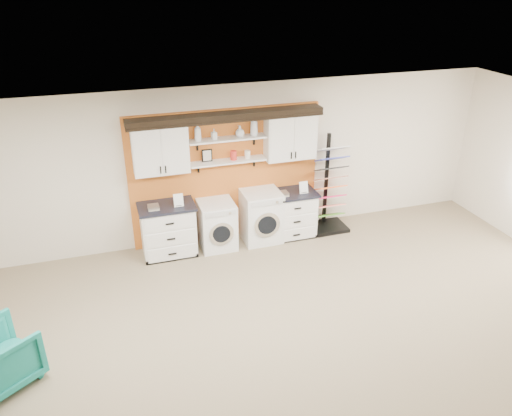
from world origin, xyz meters
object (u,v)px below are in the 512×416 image
object	(u,v)px
dryer	(261,216)
sample_rack	(329,201)
base_cabinet_left	(168,230)
base_cabinet_right	(291,213)
washer	(217,225)

from	to	relation	value
dryer	sample_rack	bearing A→B (deg)	0.96
base_cabinet_left	base_cabinet_right	bearing A→B (deg)	0.00
base_cabinet_right	sample_rack	xyz separation A→B (m)	(0.77, 0.02, 0.13)
sample_rack	washer	bearing A→B (deg)	-179.65
base_cabinet_right	dryer	bearing A→B (deg)	-179.66
base_cabinet_left	base_cabinet_right	size ratio (longest dim) A/B	1.08
base_cabinet_left	sample_rack	distance (m)	3.03
washer	sample_rack	xyz separation A→B (m)	(2.17, 0.02, 0.14)
washer	sample_rack	distance (m)	2.18
base_cabinet_right	sample_rack	size ratio (longest dim) A/B	0.48
base_cabinet_left	washer	distance (m)	0.86
base_cabinet_left	washer	bearing A→B (deg)	-0.23
base_cabinet_left	washer	xyz separation A→B (m)	(0.86, -0.00, -0.04)
base_cabinet_left	sample_rack	world-z (taller)	sample_rack
dryer	base_cabinet_left	bearing A→B (deg)	179.88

